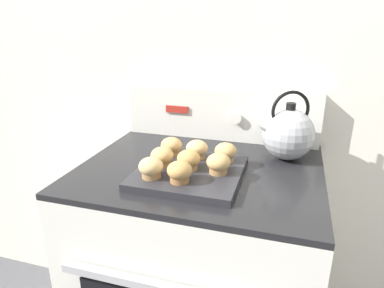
% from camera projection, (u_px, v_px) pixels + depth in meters
% --- Properties ---
extents(wall_back, '(8.00, 0.05, 2.40)m').
position_uv_depth(wall_back, '(225.00, 54.00, 1.28)').
color(wall_back, silver).
rests_on(wall_back, ground_plane).
extents(stove_range, '(0.75, 0.65, 0.88)m').
position_uv_depth(stove_range, '(200.00, 278.00, 1.24)').
color(stove_range, white).
rests_on(stove_range, ground_plane).
extents(control_panel, '(0.73, 0.07, 0.19)m').
position_uv_depth(control_panel, '(221.00, 114.00, 1.30)').
color(control_panel, white).
rests_on(control_panel, stove_range).
extents(muffin_pan, '(0.30, 0.30, 0.02)m').
position_uv_depth(muffin_pan, '(190.00, 172.00, 1.01)').
color(muffin_pan, '#28282D').
rests_on(muffin_pan, stove_range).
extents(muffin_r0_c0, '(0.07, 0.07, 0.06)m').
position_uv_depth(muffin_r0_c0, '(151.00, 168.00, 0.95)').
color(muffin_r0_c0, '#A37A4C').
rests_on(muffin_r0_c0, muffin_pan).
extents(muffin_r0_c1, '(0.07, 0.07, 0.06)m').
position_uv_depth(muffin_r0_c1, '(180.00, 172.00, 0.92)').
color(muffin_r0_c1, olive).
rests_on(muffin_r0_c1, muffin_pan).
extents(muffin_r1_c0, '(0.07, 0.07, 0.06)m').
position_uv_depth(muffin_r1_c0, '(162.00, 157.00, 1.02)').
color(muffin_r1_c0, tan).
rests_on(muffin_r1_c0, muffin_pan).
extents(muffin_r1_c1, '(0.07, 0.07, 0.06)m').
position_uv_depth(muffin_r1_c1, '(189.00, 160.00, 1.00)').
color(muffin_r1_c1, tan).
rests_on(muffin_r1_c1, muffin_pan).
extents(muffin_r1_c2, '(0.07, 0.07, 0.06)m').
position_uv_depth(muffin_r1_c2, '(218.00, 164.00, 0.97)').
color(muffin_r1_c2, '#A37A4C').
rests_on(muffin_r1_c2, muffin_pan).
extents(muffin_r2_c0, '(0.07, 0.07, 0.06)m').
position_uv_depth(muffin_r2_c0, '(171.00, 146.00, 1.10)').
color(muffin_r2_c0, tan).
rests_on(muffin_r2_c0, muffin_pan).
extents(muffin_r2_c1, '(0.07, 0.07, 0.06)m').
position_uv_depth(muffin_r2_c1, '(197.00, 149.00, 1.08)').
color(muffin_r2_c1, tan).
rests_on(muffin_r2_c1, muffin_pan).
extents(muffin_r2_c2, '(0.07, 0.07, 0.06)m').
position_uv_depth(muffin_r2_c2, '(226.00, 152.00, 1.06)').
color(muffin_r2_c2, tan).
rests_on(muffin_r2_c2, muffin_pan).
extents(tea_kettle, '(0.20, 0.17, 0.23)m').
position_uv_depth(tea_kettle, '(288.00, 133.00, 1.11)').
color(tea_kettle, '#ADAFB5').
rests_on(tea_kettle, stove_range).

